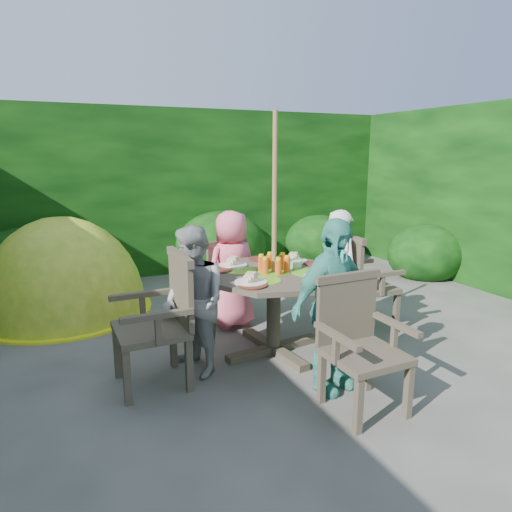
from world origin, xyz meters
name	(u,v)px	position (x,y,z in m)	size (l,w,h in m)	color
ground	(287,364)	(0.00, 0.00, 0.00)	(60.00, 60.00, 0.00)	#4C4A44
hedge_enclosure	(231,209)	(0.00, 1.33, 1.25)	(9.00, 9.00, 2.50)	black
patio_table	(274,285)	(0.02, 0.30, 0.66)	(1.52, 1.52, 0.94)	#3B3326
parasol_pole	(274,238)	(0.01, 0.29, 1.10)	(0.04, 0.04, 2.20)	brown
garden_chair_right	(359,281)	(1.09, 0.45, 0.53)	(0.56, 0.62, 1.00)	#3B3326
garden_chair_left	(161,319)	(-1.07, 0.14, 0.55)	(0.56, 0.63, 1.03)	#3B3326
garden_chair_back	(220,277)	(-0.12, 1.39, 0.47)	(0.62, 0.57, 0.89)	#3B3326
garden_chair_front	(358,341)	(0.16, -0.79, 0.50)	(0.58, 0.52, 0.94)	#3B3326
child_right	(340,274)	(0.81, 0.40, 0.65)	(0.48, 0.31, 1.31)	silver
child_left	(194,302)	(-0.78, 0.19, 0.64)	(0.62, 0.48, 1.27)	#9A9B95
child_back	(232,269)	(-0.09, 1.09, 0.63)	(0.62, 0.40, 1.26)	#FC6883
child_front	(331,306)	(0.12, -0.50, 0.69)	(0.81, 0.34, 1.38)	#49AB99
dome_tent	(67,312)	(-1.74, 2.30, 0.00)	(2.28, 2.28, 2.27)	#92B623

